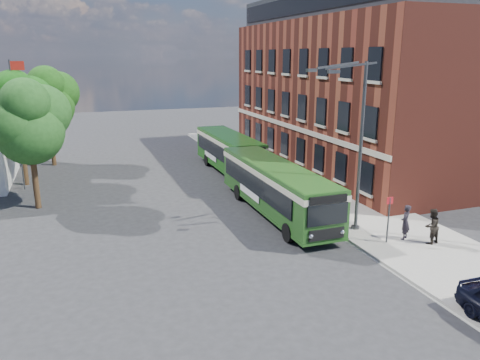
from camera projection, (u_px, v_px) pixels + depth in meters
name	position (u px, v px, depth m)	size (l,w,h in m)	color
ground	(253.00, 230.00, 25.65)	(120.00, 120.00, 0.00)	#272729
pavement	(302.00, 182.00, 35.18)	(6.00, 48.00, 0.15)	gray
kerb_line	(264.00, 186.00, 34.21)	(0.12, 48.00, 0.01)	beige
brick_office	(357.00, 83.00, 39.29)	(12.10, 26.00, 14.20)	maroon
flagpole	(17.00, 120.00, 32.18)	(0.95, 0.10, 9.00)	#3A3D3F
street_lamp	(355.00, 145.00, 24.15)	(2.96, 2.38, 9.00)	#3A3D3F
bus_stop_sign	(389.00, 217.00, 23.25)	(0.35, 0.08, 2.52)	#3A3D3F
bus_front	(275.00, 184.00, 27.89)	(2.66, 12.54, 3.02)	#214F19
bus_rear	(229.00, 149.00, 38.26)	(2.72, 10.71, 3.02)	#195712
pedestrian_a	(405.00, 222.00, 23.79)	(0.67, 0.44, 1.82)	black
pedestrian_b	(432.00, 226.00, 23.24)	(0.88, 0.69, 1.81)	black
tree_left	(30.00, 121.00, 27.94)	(4.78, 4.54, 8.06)	#362513
tree_mid	(18.00, 108.00, 33.11)	(4.95, 4.71, 8.36)	#362513
tree_right	(48.00, 98.00, 39.23)	(5.02, 4.78, 8.48)	#362513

